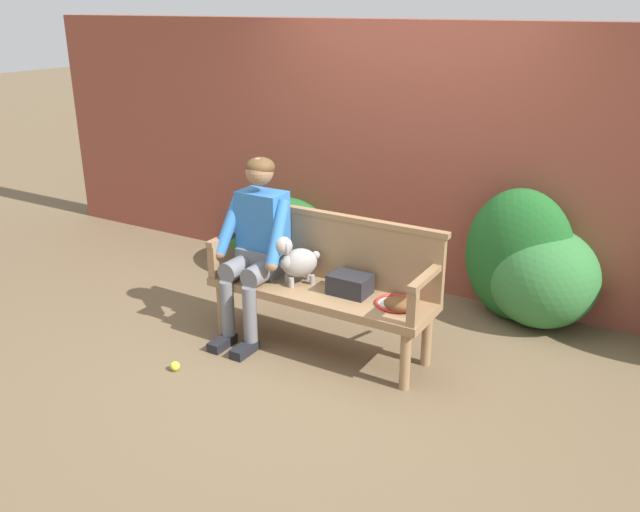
{
  "coord_description": "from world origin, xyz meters",
  "views": [
    {
      "loc": [
        2.19,
        -3.71,
        2.36
      ],
      "look_at": [
        0.0,
        0.0,
        0.72
      ],
      "focal_mm": 37.6,
      "sensor_mm": 36.0,
      "label": 1
    }
  ],
  "objects_px": {
    "garden_bench": "(320,298)",
    "sports_bag": "(350,284)",
    "tennis_ball": "(175,366)",
    "person_seated": "(257,241)",
    "dog_on_bench": "(295,260)",
    "tennis_racket": "(399,302)",
    "baseball_glove": "(400,304)"
  },
  "relations": [
    {
      "from": "tennis_racket",
      "to": "baseball_glove",
      "type": "height_order",
      "value": "baseball_glove"
    },
    {
      "from": "garden_bench",
      "to": "sports_bag",
      "type": "relative_size",
      "value": 5.88
    },
    {
      "from": "dog_on_bench",
      "to": "baseball_glove",
      "type": "bearing_deg",
      "value": -1.61
    },
    {
      "from": "sports_bag",
      "to": "tennis_ball",
      "type": "height_order",
      "value": "sports_bag"
    },
    {
      "from": "sports_bag",
      "to": "baseball_glove",
      "type": "bearing_deg",
      "value": -9.33
    },
    {
      "from": "baseball_glove",
      "to": "tennis_ball",
      "type": "xyz_separation_m",
      "value": [
        -1.32,
        -0.74,
        -0.48
      ]
    },
    {
      "from": "sports_bag",
      "to": "tennis_ball",
      "type": "distance_m",
      "value": 1.32
    },
    {
      "from": "garden_bench",
      "to": "tennis_ball",
      "type": "relative_size",
      "value": 24.94
    },
    {
      "from": "tennis_racket",
      "to": "baseball_glove",
      "type": "bearing_deg",
      "value": -63.2
    },
    {
      "from": "person_seated",
      "to": "sports_bag",
      "type": "relative_size",
      "value": 4.79
    },
    {
      "from": "person_seated",
      "to": "dog_on_bench",
      "type": "height_order",
      "value": "person_seated"
    },
    {
      "from": "tennis_racket",
      "to": "sports_bag",
      "type": "relative_size",
      "value": 2.08
    },
    {
      "from": "baseball_glove",
      "to": "person_seated",
      "type": "bearing_deg",
      "value": 167.17
    },
    {
      "from": "garden_bench",
      "to": "tennis_ball",
      "type": "distance_m",
      "value": 1.1
    },
    {
      "from": "person_seated",
      "to": "tennis_racket",
      "type": "bearing_deg",
      "value": 4.07
    },
    {
      "from": "tennis_ball",
      "to": "garden_bench",
      "type": "bearing_deg",
      "value": 47.76
    },
    {
      "from": "person_seated",
      "to": "tennis_ball",
      "type": "relative_size",
      "value": 20.31
    },
    {
      "from": "garden_bench",
      "to": "baseball_glove",
      "type": "height_order",
      "value": "baseball_glove"
    },
    {
      "from": "tennis_racket",
      "to": "person_seated",
      "type": "bearing_deg",
      "value": -175.93
    },
    {
      "from": "garden_bench",
      "to": "sports_bag",
      "type": "distance_m",
      "value": 0.26
    },
    {
      "from": "sports_bag",
      "to": "tennis_racket",
      "type": "bearing_deg",
      "value": 4.19
    },
    {
      "from": "dog_on_bench",
      "to": "person_seated",
      "type": "bearing_deg",
      "value": -178.63
    },
    {
      "from": "garden_bench",
      "to": "baseball_glove",
      "type": "xyz_separation_m",
      "value": [
        0.62,
        -0.03,
        0.11
      ]
    },
    {
      "from": "tennis_racket",
      "to": "sports_bag",
      "type": "distance_m",
      "value": 0.37
    },
    {
      "from": "tennis_racket",
      "to": "tennis_ball",
      "type": "bearing_deg",
      "value": -146.77
    },
    {
      "from": "baseball_glove",
      "to": "dog_on_bench",
      "type": "bearing_deg",
      "value": 166.33
    },
    {
      "from": "tennis_ball",
      "to": "tennis_racket",
      "type": "bearing_deg",
      "value": 33.23
    },
    {
      "from": "dog_on_bench",
      "to": "sports_bag",
      "type": "relative_size",
      "value": 1.3
    },
    {
      "from": "garden_bench",
      "to": "tennis_ball",
      "type": "xyz_separation_m",
      "value": [
        -0.7,
        -0.77,
        -0.37
      ]
    },
    {
      "from": "dog_on_bench",
      "to": "tennis_ball",
      "type": "distance_m",
      "value": 1.1
    },
    {
      "from": "person_seated",
      "to": "sports_bag",
      "type": "xyz_separation_m",
      "value": [
        0.74,
        0.05,
        -0.2
      ]
    },
    {
      "from": "dog_on_bench",
      "to": "tennis_racket",
      "type": "height_order",
      "value": "dog_on_bench"
    }
  ]
}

